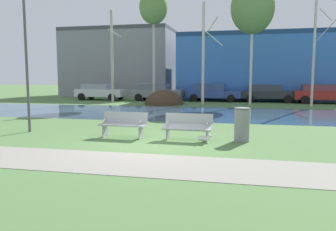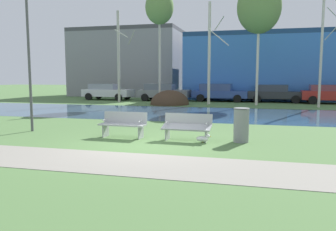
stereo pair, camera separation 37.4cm
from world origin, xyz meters
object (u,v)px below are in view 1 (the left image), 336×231
trash_bin (242,124)px  streetlamp (25,29)px  parked_hatch_third_blue (212,92)px  parked_wagon_fourth_dark (267,93)px  bench_right (188,126)px  parked_sedan_second_grey (157,92)px  bench_left (123,124)px  parked_suv_fifth_red (323,93)px  seagull (204,138)px  parked_van_nearest_white (100,91)px

trash_bin → streetlamp: size_ratio=0.19×
parked_hatch_third_blue → parked_wagon_fourth_dark: size_ratio=1.03×
streetlamp → trash_bin: bearing=-1.8°
bench_right → parked_sedan_second_grey: bearing=107.6°
bench_left → parked_sedan_second_grey: 17.94m
bench_left → bench_right: size_ratio=1.00×
streetlamp → parked_sedan_second_grey: streetlamp is taller
parked_suv_fifth_red → bench_left: bearing=-119.7°
seagull → parked_suv_fifth_red: bearing=67.9°
seagull → parked_sedan_second_grey: 18.91m
parked_sedan_second_grey → parked_hatch_third_blue: (4.77, 0.45, 0.00)m
bench_right → parked_van_nearest_white: size_ratio=0.36×
parked_hatch_third_blue → bench_right: bearing=-87.4°
parked_sedan_second_grey → parked_van_nearest_white: bearing=-179.4°
seagull → parked_hatch_third_blue: parked_hatch_third_blue is taller
bench_right → parked_wagon_fourth_dark: (3.71, 18.18, 0.29)m
bench_left → parked_sedan_second_grey: size_ratio=0.36×
seagull → parked_sedan_second_grey: bearing=109.0°
streetlamp → seagull: bearing=-5.6°
bench_right → parked_wagon_fourth_dark: bearing=78.5°
parked_suv_fifth_red → parked_sedan_second_grey: bearing=180.0°
parked_suv_fifth_red → trash_bin: bearing=-109.2°
bench_left → parked_wagon_fourth_dark: size_ratio=0.36×
bench_right → parked_wagon_fourth_dark: parked_wagon_fourth_dark is taller
streetlamp → parked_hatch_third_blue: size_ratio=1.25×
seagull → parked_van_nearest_white: size_ratio=0.11×
bench_left → parked_van_nearest_white: size_ratio=0.36×
bench_left → parked_wagon_fourth_dark: (5.93, 18.18, 0.29)m
bench_left → parked_hatch_third_blue: parked_hatch_third_blue is taller
parked_hatch_third_blue → parked_wagon_fourth_dark: parked_hatch_third_blue is taller
seagull → streetlamp: 7.69m
parked_hatch_third_blue → parked_sedan_second_grey: bearing=-174.6°
bench_right → parked_sedan_second_grey: 18.49m
bench_right → trash_bin: 1.74m
seagull → parked_hatch_third_blue: 18.39m
parked_van_nearest_white → parked_suv_fifth_red: parked_suv_fifth_red is taller
parked_suv_fifth_red → parked_wagon_fourth_dark: bearing=172.1°
bench_left → parked_sedan_second_grey: bearing=100.8°
parked_hatch_third_blue → trash_bin: bearing=-81.9°
seagull → parked_van_nearest_white: parked_van_nearest_white is taller
bench_right → trash_bin: bearing=5.2°
trash_bin → parked_sedan_second_grey: 18.93m
trash_bin → parked_wagon_fourth_dark: size_ratio=0.24×
streetlamp → parked_van_nearest_white: streetlamp is taller
bench_left → bench_right: 2.23m
bench_right → parked_van_nearest_white: parked_van_nearest_white is taller
parked_van_nearest_white → bench_right: bearing=-58.3°
parked_sedan_second_grey → trash_bin: bearing=-67.3°
trash_bin → seagull: size_ratio=2.27×
streetlamp → parked_van_nearest_white: bearing=105.4°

